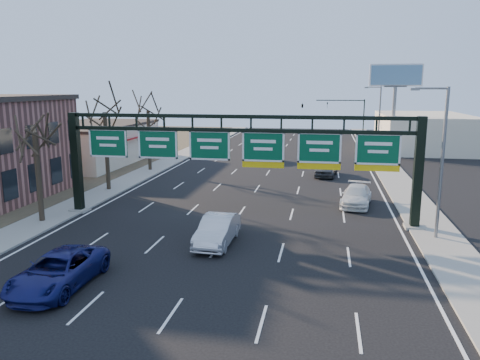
% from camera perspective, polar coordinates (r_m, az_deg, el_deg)
% --- Properties ---
extents(ground, '(160.00, 160.00, 0.00)m').
position_cam_1_polar(ground, '(24.98, -3.95, -9.83)').
color(ground, black).
rests_on(ground, ground).
extents(sidewalk_left, '(3.00, 120.00, 0.12)m').
position_cam_1_polar(sidewalk_left, '(47.31, -13.06, 0.15)').
color(sidewalk_left, gray).
rests_on(sidewalk_left, ground).
extents(sidewalk_right, '(3.00, 120.00, 0.12)m').
position_cam_1_polar(sidewalk_right, '(44.03, 19.22, -1.02)').
color(sidewalk_right, gray).
rests_on(sidewalk_right, ground).
extents(dirt_strip_left, '(21.00, 120.00, 0.06)m').
position_cam_1_polar(dirt_strip_left, '(53.31, -25.19, 0.56)').
color(dirt_strip_left, '#473D2B').
rests_on(dirt_strip_left, ground).
extents(lane_markings, '(21.60, 120.00, 0.01)m').
position_cam_1_polar(lane_markings, '(43.88, 2.48, -0.50)').
color(lane_markings, white).
rests_on(lane_markings, ground).
extents(sign_gantry, '(24.60, 1.20, 7.20)m').
position_cam_1_polar(sign_gantry, '(31.38, -0.18, 3.32)').
color(sign_gantry, black).
rests_on(sign_gantry, ground).
extents(cream_strip, '(10.90, 18.40, 4.70)m').
position_cam_1_polar(cream_strip, '(58.72, -17.51, 4.33)').
color(cream_strip, beige).
rests_on(cream_strip, ground).
extents(building_right_distant, '(12.00, 20.00, 5.00)m').
position_cam_1_polar(building_right_distant, '(74.20, 21.41, 5.54)').
color(building_right_distant, beige).
rests_on(building_right_distant, ground).
extents(tree_gantry, '(3.60, 3.60, 8.48)m').
position_cam_1_polar(tree_gantry, '(33.32, -23.89, 7.13)').
color(tree_gantry, '#2C2318').
rests_on(tree_gantry, sidewalk_left).
extents(tree_mid, '(3.60, 3.60, 9.24)m').
position_cam_1_polar(tree_mid, '(41.94, -16.27, 9.33)').
color(tree_mid, '#2C2318').
rests_on(tree_mid, sidewalk_left).
extents(tree_far, '(3.60, 3.60, 8.86)m').
position_cam_1_polar(tree_far, '(51.10, -11.20, 9.43)').
color(tree_far, '#2C2318').
rests_on(tree_far, sidewalk_left).
extents(streetlight_near, '(2.15, 0.22, 9.00)m').
position_cam_1_polar(streetlight_near, '(29.57, 23.23, 2.79)').
color(streetlight_near, slate).
rests_on(streetlight_near, sidewalk_right).
extents(streetlight_far, '(2.15, 0.22, 9.00)m').
position_cam_1_polar(streetlight_far, '(63.02, 16.51, 7.32)').
color(streetlight_far, slate).
rests_on(streetlight_far, sidewalk_right).
extents(billboard_right, '(7.00, 0.50, 12.00)m').
position_cam_1_polar(billboard_right, '(68.15, 18.42, 10.83)').
color(billboard_right, slate).
rests_on(billboard_right, ground).
extents(traffic_signal_mast, '(10.16, 0.54, 7.00)m').
position_cam_1_polar(traffic_signal_mast, '(77.63, 10.35, 8.58)').
color(traffic_signal_mast, black).
rests_on(traffic_signal_mast, ground).
extents(car_blue_suv, '(2.68, 5.74, 1.59)m').
position_cam_1_polar(car_blue_suv, '(23.13, -21.26, -10.27)').
color(car_blue_suv, navy).
rests_on(car_blue_suv, ground).
extents(car_silver_sedan, '(1.90, 5.05, 1.65)m').
position_cam_1_polar(car_silver_sedan, '(27.27, -2.77, -6.14)').
color(car_silver_sedan, silver).
rests_on(car_silver_sedan, ground).
extents(car_white_wagon, '(2.81, 5.40, 1.49)m').
position_cam_1_polar(car_white_wagon, '(37.05, 14.00, -1.88)').
color(car_white_wagon, white).
rests_on(car_white_wagon, ground).
extents(car_grey_far, '(2.54, 5.08, 1.66)m').
position_cam_1_polar(car_grey_far, '(48.55, 10.48, 1.46)').
color(car_grey_far, '#3B3D40').
rests_on(car_grey_far, ground).
extents(car_silver_distant, '(1.53, 4.10, 1.34)m').
position_cam_1_polar(car_silver_distant, '(56.66, 3.78, 2.86)').
color(car_silver_distant, silver).
rests_on(car_silver_distant, ground).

